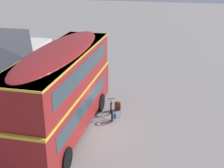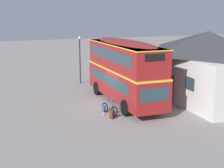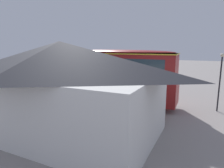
{
  "view_description": "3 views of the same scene",
  "coord_description": "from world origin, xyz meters",
  "px_view_note": "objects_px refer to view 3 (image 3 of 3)",
  "views": [
    {
      "loc": [
        -14.19,
        -4.32,
        8.64
      ],
      "look_at": [
        1.13,
        -0.96,
        2.35
      ],
      "focal_mm": 48.67,
      "sensor_mm": 36.0,
      "label": 1
    },
    {
      "loc": [
        21.38,
        -8.43,
        6.83
      ],
      "look_at": [
        1.34,
        -0.51,
        2.01
      ],
      "focal_mm": 51.83,
      "sensor_mm": 36.0,
      "label": 2
    },
    {
      "loc": [
        -6.83,
        17.35,
        5.1
      ],
      "look_at": [
        0.61,
        0.13,
        1.53
      ],
      "focal_mm": 32.13,
      "sensor_mm": 36.0,
      "label": 3
    }
  ],
  "objects_px": {
    "touring_bicycle": "(107,93)",
    "water_bottle_clear_plastic": "(107,94)",
    "double_decker_bus": "(120,75)",
    "backpack_on_ground": "(99,92)",
    "street_lamp": "(220,76)"
  },
  "relations": [
    {
      "from": "backpack_on_ground",
      "to": "street_lamp",
      "type": "height_order",
      "value": "street_lamp"
    },
    {
      "from": "double_decker_bus",
      "to": "water_bottle_clear_plastic",
      "type": "xyz_separation_m",
      "value": [
        2.41,
        -2.6,
        -2.53
      ]
    },
    {
      "from": "double_decker_bus",
      "to": "backpack_on_ground",
      "type": "relative_size",
      "value": 16.77
    },
    {
      "from": "double_decker_bus",
      "to": "touring_bicycle",
      "type": "bearing_deg",
      "value": -43.53
    },
    {
      "from": "touring_bicycle",
      "to": "water_bottle_clear_plastic",
      "type": "xyz_separation_m",
      "value": [
        0.18,
        -0.48,
        -0.26
      ]
    },
    {
      "from": "double_decker_bus",
      "to": "street_lamp",
      "type": "distance_m",
      "value": 7.93
    },
    {
      "from": "double_decker_bus",
      "to": "backpack_on_ground",
      "type": "bearing_deg",
      "value": -34.82
    },
    {
      "from": "water_bottle_clear_plastic",
      "to": "street_lamp",
      "type": "height_order",
      "value": "street_lamp"
    },
    {
      "from": "backpack_on_ground",
      "to": "street_lamp",
      "type": "distance_m",
      "value": 11.41
    },
    {
      "from": "touring_bicycle",
      "to": "water_bottle_clear_plastic",
      "type": "relative_size",
      "value": 7.06
    },
    {
      "from": "double_decker_bus",
      "to": "touring_bicycle",
      "type": "relative_size",
      "value": 5.69
    },
    {
      "from": "touring_bicycle",
      "to": "water_bottle_clear_plastic",
      "type": "distance_m",
      "value": 0.57
    },
    {
      "from": "double_decker_bus",
      "to": "street_lamp",
      "type": "relative_size",
      "value": 2.15
    },
    {
      "from": "double_decker_bus",
      "to": "street_lamp",
      "type": "xyz_separation_m",
      "value": [
        -7.83,
        -1.23,
        0.18
      ]
    },
    {
      "from": "backpack_on_ground",
      "to": "water_bottle_clear_plastic",
      "type": "xyz_separation_m",
      "value": [
        -0.84,
        -0.34,
        -0.19
      ]
    }
  ]
}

